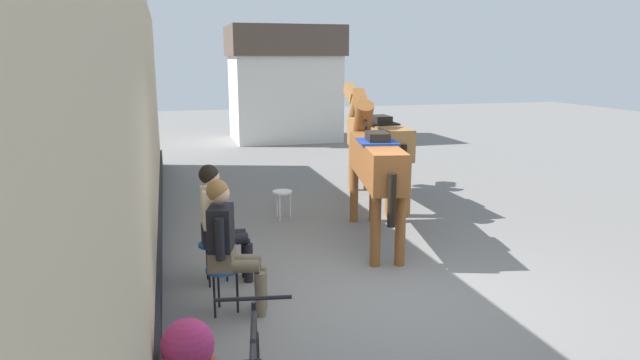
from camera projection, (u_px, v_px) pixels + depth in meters
ground_plane at (314, 219)px, 8.95m from camera, size 40.00×40.00×0.00m
pub_facade_wall at (138, 145)px, 6.54m from camera, size 0.34×14.00×3.40m
distant_cottage at (284, 82)px, 17.36m from camera, size 3.40×2.60×3.50m
seated_visitor_near at (228, 240)px, 5.50m from camera, size 0.61×0.48×1.39m
seated_visitor_far at (218, 218)px, 6.27m from camera, size 0.61×0.49×1.39m
saddled_horse_near at (374, 159)px, 7.77m from camera, size 0.86×2.97×2.06m
saddled_horse_far at (375, 137)px, 9.91m from camera, size 0.50×3.00×2.06m
flower_planter_near at (188, 358)px, 4.17m from camera, size 0.43×0.43×0.64m
spare_stool_white at (282, 195)px, 8.88m from camera, size 0.32×0.32×0.46m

